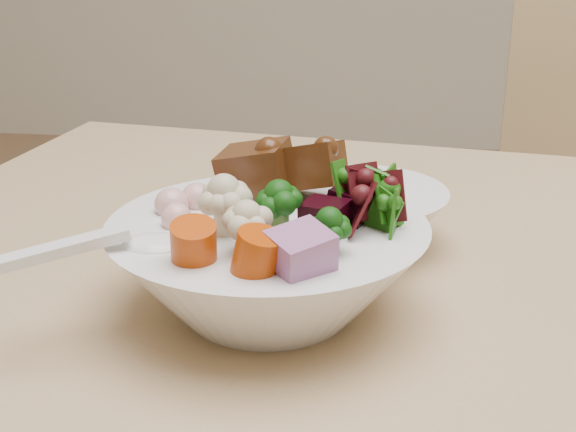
{
  "coord_description": "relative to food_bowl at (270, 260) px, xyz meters",
  "views": [
    {
      "loc": [
        -0.27,
        -0.64,
        1.04
      ],
      "look_at": [
        -0.34,
        -0.09,
        0.82
      ],
      "focal_mm": 50.0,
      "sensor_mm": 36.0,
      "label": 1
    }
  ],
  "objects": [
    {
      "name": "food_bowl",
      "position": [
        0.0,
        0.0,
        0.0
      ],
      "size": [
        0.23,
        0.23,
        0.13
      ],
      "color": "white",
      "rests_on": "dining_table"
    },
    {
      "name": "soup_spoon",
      "position": [
        -0.09,
        -0.05,
        0.03
      ],
      "size": [
        0.13,
        0.08,
        0.03
      ],
      "rotation": [
        0.0,
        0.0,
        0.43
      ],
      "color": "white",
      "rests_on": "food_bowl"
    },
    {
      "name": "side_bowl",
      "position": [
        0.06,
        0.13,
        -0.01
      ],
      "size": [
        0.15,
        0.15,
        0.05
      ],
      "primitive_type": null,
      "color": "white",
      "rests_on": "dining_table"
    }
  ]
}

